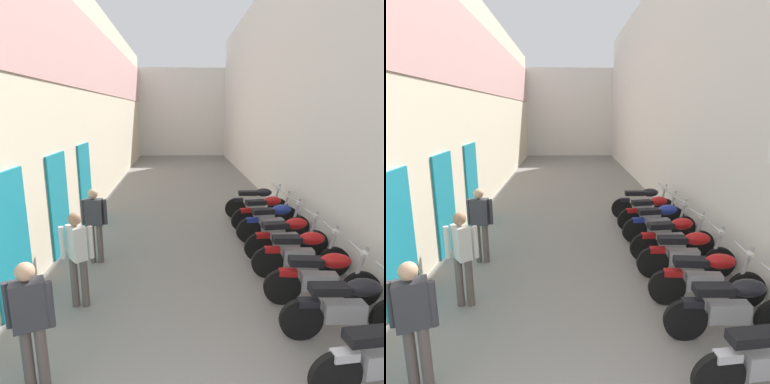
# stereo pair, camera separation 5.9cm
# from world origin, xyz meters

# --- Properties ---
(ground_plane) EXTENTS (38.46, 38.46, 0.00)m
(ground_plane) POSITION_xyz_m (0.00, 9.23, 0.00)
(ground_plane) COLOR slate
(building_left) EXTENTS (0.45, 22.46, 6.56)m
(building_left) POSITION_xyz_m (-3.13, 11.17, 3.30)
(building_left) COLOR beige
(building_left) RESTS_ON ground
(building_right) EXTENTS (0.45, 22.46, 7.55)m
(building_right) POSITION_xyz_m (3.13, 11.23, 3.77)
(building_right) COLOR silver
(building_right) RESTS_ON ground
(building_far_end) EXTENTS (8.87, 2.00, 5.90)m
(building_far_end) POSITION_xyz_m (0.00, 23.46, 2.95)
(building_far_end) COLOR silver
(building_far_end) RESTS_ON ground
(motorcycle_second) EXTENTS (1.85, 0.58, 1.04)m
(motorcycle_second) POSITION_xyz_m (1.99, 2.32, 0.50)
(motorcycle_second) COLOR black
(motorcycle_second) RESTS_ON ground
(motorcycle_third) EXTENTS (1.85, 0.58, 1.04)m
(motorcycle_third) POSITION_xyz_m (1.99, 3.17, 0.50)
(motorcycle_third) COLOR black
(motorcycle_third) RESTS_ON ground
(motorcycle_fourth) EXTENTS (1.85, 0.58, 1.04)m
(motorcycle_fourth) POSITION_xyz_m (1.99, 4.14, 0.50)
(motorcycle_fourth) COLOR black
(motorcycle_fourth) RESTS_ON ground
(motorcycle_fifth) EXTENTS (1.85, 0.58, 1.04)m
(motorcycle_fifth) POSITION_xyz_m (1.99, 4.98, 0.50)
(motorcycle_fifth) COLOR black
(motorcycle_fifth) RESTS_ON ground
(motorcycle_sixth) EXTENTS (1.84, 0.58, 1.04)m
(motorcycle_sixth) POSITION_xyz_m (1.99, 6.02, 0.50)
(motorcycle_sixth) COLOR black
(motorcycle_sixth) RESTS_ON ground
(motorcycle_seventh) EXTENTS (1.84, 0.58, 1.04)m
(motorcycle_seventh) POSITION_xyz_m (1.99, 6.82, 0.50)
(motorcycle_seventh) COLOR black
(motorcycle_seventh) RESTS_ON ground
(motorcycle_eighth) EXTENTS (1.85, 0.58, 1.04)m
(motorcycle_eighth) POSITION_xyz_m (1.99, 7.81, 0.50)
(motorcycle_eighth) COLOR black
(motorcycle_eighth) RESTS_ON ground
(pedestrian_by_doorway) EXTENTS (0.52, 0.31, 1.57)m
(pedestrian_by_doorway) POSITION_xyz_m (-1.89, 1.56, 0.92)
(pedestrian_by_doorway) COLOR #564C47
(pedestrian_by_doorway) RESTS_ON ground
(pedestrian_mid_alley) EXTENTS (0.52, 0.39, 1.57)m
(pedestrian_mid_alley) POSITION_xyz_m (-1.89, 3.32, 0.92)
(pedestrian_mid_alley) COLOR #564C47
(pedestrian_mid_alley) RESTS_ON ground
(pedestrian_further_down) EXTENTS (0.52, 0.21, 1.57)m
(pedestrian_further_down) POSITION_xyz_m (-2.01, 4.97, 0.92)
(pedestrian_further_down) COLOR #564C47
(pedestrian_further_down) RESTS_ON ground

